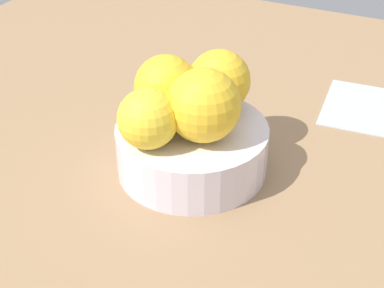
# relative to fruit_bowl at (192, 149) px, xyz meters

# --- Properties ---
(ground_plane) EXTENTS (1.10, 1.10, 0.02)m
(ground_plane) POSITION_rel_fruit_bowl_xyz_m (0.00, 0.00, -0.04)
(ground_plane) COLOR #997551
(fruit_bowl) EXTENTS (0.17, 0.17, 0.05)m
(fruit_bowl) POSITION_rel_fruit_bowl_xyz_m (0.00, 0.00, 0.00)
(fruit_bowl) COLOR silver
(fruit_bowl) RESTS_ON ground_plane
(orange_in_bowl_0) EXTENTS (0.08, 0.08, 0.08)m
(orange_in_bowl_0) POSITION_rel_fruit_bowl_xyz_m (0.02, -0.01, 0.07)
(orange_in_bowl_0) COLOR yellow
(orange_in_bowl_0) RESTS_ON fruit_bowl
(orange_in_bowl_1) EXTENTS (0.07, 0.07, 0.07)m
(orange_in_bowl_1) POSITION_rel_fruit_bowl_xyz_m (0.01, 0.05, 0.06)
(orange_in_bowl_1) COLOR yellow
(orange_in_bowl_1) RESTS_ON fruit_bowl
(orange_in_bowl_2) EXTENTS (0.07, 0.07, 0.07)m
(orange_in_bowl_2) POSITION_rel_fruit_bowl_xyz_m (-0.04, 0.01, 0.06)
(orange_in_bowl_2) COLOR yellow
(orange_in_bowl_2) RESTS_ON fruit_bowl
(orange_in_bowl_3) EXTENTS (0.06, 0.06, 0.06)m
(orange_in_bowl_3) POSITION_rel_fruit_bowl_xyz_m (-0.03, -0.05, 0.06)
(orange_in_bowl_3) COLOR yellow
(orange_in_bowl_3) RESTS_ON fruit_bowl
(folded_napkin) EXTENTS (0.14, 0.14, 0.00)m
(folded_napkin) POSITION_rel_fruit_bowl_xyz_m (0.16, 0.22, -0.02)
(folded_napkin) COLOR silver
(folded_napkin) RESTS_ON ground_plane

